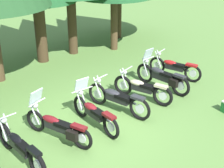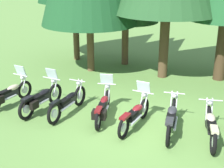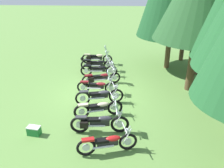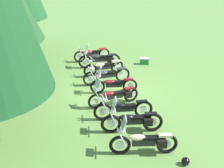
{
  "view_description": "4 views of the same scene",
  "coord_description": "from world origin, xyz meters",
  "px_view_note": "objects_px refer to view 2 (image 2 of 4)",
  "views": [
    {
      "loc": [
        -4.81,
        -6.7,
        5.14
      ],
      "look_at": [
        1.16,
        0.53,
        0.83
      ],
      "focal_mm": 51.72,
      "sensor_mm": 36.0,
      "label": 1
    },
    {
      "loc": [
        3.54,
        -8.37,
        4.82
      ],
      "look_at": [
        -1.24,
        0.79,
        0.96
      ],
      "focal_mm": 51.21,
      "sensor_mm": 36.0,
      "label": 2
    },
    {
      "loc": [
        11.26,
        1.41,
        5.87
      ],
      "look_at": [
        0.34,
        0.75,
        0.75
      ],
      "focal_mm": 37.39,
      "sensor_mm": 36.0,
      "label": 3
    },
    {
      "loc": [
        -12.76,
        1.02,
        6.11
      ],
      "look_at": [
        -0.12,
        0.01,
        0.51
      ],
      "focal_mm": 48.53,
      "sensor_mm": 36.0,
      "label": 4
    }
  ],
  "objects_px": {
    "motorcycle_1": "(41,98)",
    "motorcycle_4": "(135,114)",
    "motorcycle_5": "(171,118)",
    "motorcycle_3": "(103,106)",
    "motorcycle_6": "(211,126)",
    "motorcycle_0": "(9,94)",
    "motorcycle_2": "(68,102)"
  },
  "relations": [
    {
      "from": "motorcycle_4",
      "to": "motorcycle_6",
      "type": "xyz_separation_m",
      "value": [
        2.26,
        0.32,
        -0.01
      ]
    },
    {
      "from": "motorcycle_0",
      "to": "motorcycle_5",
      "type": "xyz_separation_m",
      "value": [
        5.79,
        0.86,
        0.01
      ]
    },
    {
      "from": "motorcycle_1",
      "to": "motorcycle_3",
      "type": "xyz_separation_m",
      "value": [
        2.19,
        0.48,
        -0.03
      ]
    },
    {
      "from": "motorcycle_2",
      "to": "motorcycle_4",
      "type": "xyz_separation_m",
      "value": [
        2.41,
        0.18,
        0.01
      ]
    },
    {
      "from": "motorcycle_0",
      "to": "motorcycle_3",
      "type": "height_order",
      "value": "motorcycle_0"
    },
    {
      "from": "motorcycle_1",
      "to": "motorcycle_0",
      "type": "bearing_deg",
      "value": 98.41
    },
    {
      "from": "motorcycle_1",
      "to": "motorcycle_6",
      "type": "xyz_separation_m",
      "value": [
        5.63,
        0.75,
        -0.03
      ]
    },
    {
      "from": "motorcycle_2",
      "to": "motorcycle_3",
      "type": "bearing_deg",
      "value": -82.32
    },
    {
      "from": "motorcycle_0",
      "to": "motorcycle_3",
      "type": "relative_size",
      "value": 1.0
    },
    {
      "from": "motorcycle_5",
      "to": "motorcycle_6",
      "type": "relative_size",
      "value": 1.09
    },
    {
      "from": "motorcycle_1",
      "to": "motorcycle_5",
      "type": "distance_m",
      "value": 4.52
    },
    {
      "from": "motorcycle_4",
      "to": "motorcycle_6",
      "type": "relative_size",
      "value": 1.01
    },
    {
      "from": "motorcycle_3",
      "to": "motorcycle_6",
      "type": "relative_size",
      "value": 1.02
    },
    {
      "from": "motorcycle_1",
      "to": "motorcycle_4",
      "type": "relative_size",
      "value": 1.03
    },
    {
      "from": "motorcycle_5",
      "to": "motorcycle_6",
      "type": "bearing_deg",
      "value": -98.8
    },
    {
      "from": "motorcycle_3",
      "to": "motorcycle_6",
      "type": "xyz_separation_m",
      "value": [
        3.44,
        0.27,
        -0.0
      ]
    },
    {
      "from": "motorcycle_2",
      "to": "motorcycle_4",
      "type": "bearing_deg",
      "value": -88.58
    },
    {
      "from": "motorcycle_1",
      "to": "motorcycle_6",
      "type": "distance_m",
      "value": 5.68
    },
    {
      "from": "motorcycle_0",
      "to": "motorcycle_3",
      "type": "xyz_separation_m",
      "value": [
        3.51,
        0.67,
        -0.01
      ]
    },
    {
      "from": "motorcycle_3",
      "to": "motorcycle_4",
      "type": "bearing_deg",
      "value": -110.56
    },
    {
      "from": "motorcycle_0",
      "to": "motorcycle_4",
      "type": "distance_m",
      "value": 4.73
    },
    {
      "from": "motorcycle_0",
      "to": "motorcycle_1",
      "type": "height_order",
      "value": "motorcycle_1"
    },
    {
      "from": "motorcycle_4",
      "to": "motorcycle_6",
      "type": "bearing_deg",
      "value": -81.08
    },
    {
      "from": "motorcycle_4",
      "to": "motorcycle_3",
      "type": "bearing_deg",
      "value": 88.64
    },
    {
      "from": "motorcycle_3",
      "to": "motorcycle_5",
      "type": "bearing_deg",
      "value": -103.47
    },
    {
      "from": "motorcycle_4",
      "to": "motorcycle_1",
      "type": "bearing_deg",
      "value": 98.16
    },
    {
      "from": "motorcycle_0",
      "to": "motorcycle_4",
      "type": "height_order",
      "value": "motorcycle_0"
    },
    {
      "from": "motorcycle_1",
      "to": "motorcycle_4",
      "type": "height_order",
      "value": "motorcycle_1"
    },
    {
      "from": "motorcycle_4",
      "to": "motorcycle_2",
      "type": "bearing_deg",
      "value": 95.27
    },
    {
      "from": "motorcycle_5",
      "to": "motorcycle_3",
      "type": "bearing_deg",
      "value": 82.12
    },
    {
      "from": "motorcycle_0",
      "to": "motorcycle_4",
      "type": "bearing_deg",
      "value": -80.42
    },
    {
      "from": "motorcycle_1",
      "to": "motorcycle_5",
      "type": "height_order",
      "value": "motorcycle_1"
    }
  ]
}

